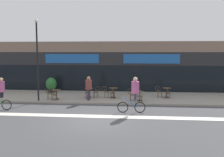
# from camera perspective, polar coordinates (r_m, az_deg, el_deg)

# --- Properties ---
(ground_plane) EXTENTS (120.00, 120.00, 0.00)m
(ground_plane) POSITION_cam_1_polar(r_m,az_deg,el_deg) (14.53, -4.11, -9.25)
(ground_plane) COLOR #424244
(sidewalk_slab) EXTENTS (40.00, 5.50, 0.12)m
(sidewalk_slab) POSITION_cam_1_polar(r_m,az_deg,el_deg) (21.53, -0.90, -4.05)
(sidewalk_slab) COLOR gray
(sidewalk_slab) RESTS_ON ground
(storefront_facade) EXTENTS (40.00, 4.06, 4.69)m
(storefront_facade) POSITION_cam_1_polar(r_m,az_deg,el_deg) (25.93, 0.24, 2.74)
(storefront_facade) COLOR #7F6656
(storefront_facade) RESTS_ON ground
(bike_lane_stripe) EXTENTS (36.00, 0.70, 0.01)m
(bike_lane_stripe) POSITION_cam_1_polar(r_m,az_deg,el_deg) (15.56, -3.44, -8.20)
(bike_lane_stripe) COLOR silver
(bike_lane_stripe) RESTS_ON ground
(bistro_table_0) EXTENTS (0.65, 0.65, 0.73)m
(bistro_table_0) POSITION_cam_1_polar(r_m,az_deg,el_deg) (20.61, -11.95, -3.01)
(bistro_table_0) COLOR black
(bistro_table_0) RESTS_ON sidewalk_slab
(bistro_table_1) EXTENTS (0.70, 0.70, 0.74)m
(bistro_table_1) POSITION_cam_1_polar(r_m,az_deg,el_deg) (21.09, -5.03, -2.67)
(bistro_table_1) COLOR black
(bistro_table_1) RESTS_ON sidewalk_slab
(bistro_table_2) EXTENTS (0.71, 0.71, 0.77)m
(bistro_table_2) POSITION_cam_1_polar(r_m,az_deg,el_deg) (20.93, 0.29, -2.64)
(bistro_table_2) COLOR black
(bistro_table_2) RESTS_ON sidewalk_slab
(bistro_table_3) EXTENTS (0.66, 0.66, 0.71)m
(bistro_table_3) POSITION_cam_1_polar(r_m,az_deg,el_deg) (19.64, 6.07, -3.39)
(bistro_table_3) COLOR black
(bistro_table_3) RESTS_ON sidewalk_slab
(bistro_table_4) EXTENTS (0.68, 0.68, 0.77)m
(bistro_table_4) POSITION_cam_1_polar(r_m,az_deg,el_deg) (21.40, 11.85, -2.60)
(bistro_table_4) COLOR black
(bistro_table_4) RESTS_ON sidewalk_slab
(cafe_chair_0_near) EXTENTS (0.41, 0.58, 0.90)m
(cafe_chair_0_near) POSITION_cam_1_polar(r_m,az_deg,el_deg) (20.02, -12.48, -3.28)
(cafe_chair_0_near) COLOR #4C3823
(cafe_chair_0_near) RESTS_ON sidewalk_slab
(cafe_chair_0_side) EXTENTS (0.60, 0.44, 0.90)m
(cafe_chair_0_side) POSITION_cam_1_polar(r_m,az_deg,el_deg) (20.80, -13.60, -2.97)
(cafe_chair_0_side) COLOR #4C3823
(cafe_chair_0_side) RESTS_ON sidewalk_slab
(cafe_chair_1_near) EXTENTS (0.41, 0.58, 0.90)m
(cafe_chair_1_near) POSITION_cam_1_polar(r_m,az_deg,el_deg) (20.48, -5.35, -2.96)
(cafe_chair_1_near) COLOR #4C3823
(cafe_chair_1_near) RESTS_ON sidewalk_slab
(cafe_chair_1_side) EXTENTS (0.58, 0.42, 0.90)m
(cafe_chair_1_side) POSITION_cam_1_polar(r_m,az_deg,el_deg) (20.98, -3.35, -2.73)
(cafe_chair_1_side) COLOR #4C3823
(cafe_chair_1_side) RESTS_ON sidewalk_slab
(cafe_chair_2_near) EXTENTS (0.40, 0.58, 0.90)m
(cafe_chair_2_near) POSITION_cam_1_polar(r_m,az_deg,el_deg) (20.32, 0.13, -3.01)
(cafe_chair_2_near) COLOR #4C3823
(cafe_chair_2_near) RESTS_ON sidewalk_slab
(cafe_chair_2_side) EXTENTS (0.60, 0.45, 0.90)m
(cafe_chair_2_side) POSITION_cam_1_polar(r_m,az_deg,el_deg) (20.99, -1.41, -2.72)
(cafe_chair_2_side) COLOR #4C3823
(cafe_chair_2_side) RESTS_ON sidewalk_slab
(cafe_chair_3_near) EXTENTS (0.42, 0.59, 0.90)m
(cafe_chair_3_near) POSITION_cam_1_polar(r_m,az_deg,el_deg) (19.02, 6.10, -3.66)
(cafe_chair_3_near) COLOR #4C3823
(cafe_chair_3_near) RESTS_ON sidewalk_slab
(cafe_chair_3_side) EXTENTS (0.60, 0.45, 0.90)m
(cafe_chair_3_side) POSITION_cam_1_polar(r_m,az_deg,el_deg) (19.63, 4.24, -3.34)
(cafe_chair_3_side) COLOR #4C3823
(cafe_chair_3_side) RESTS_ON sidewalk_slab
(cafe_chair_4_near) EXTENTS (0.43, 0.59, 0.90)m
(cafe_chair_4_near) POSITION_cam_1_polar(r_m,az_deg,el_deg) (20.79, 12.02, -2.93)
(cafe_chair_4_near) COLOR #4C3823
(cafe_chair_4_near) RESTS_ON sidewalk_slab
(cafe_chair_4_side) EXTENTS (0.60, 0.45, 0.90)m
(cafe_chair_4_side) POSITION_cam_1_polar(r_m,az_deg,el_deg) (21.35, 10.17, -2.66)
(cafe_chair_4_side) COLOR #4C3823
(cafe_chair_4_side) RESTS_ON sidewalk_slab
(planter_pot) EXTENTS (0.95, 0.95, 1.33)m
(planter_pot) POSITION_cam_1_polar(r_m,az_deg,el_deg) (24.11, -13.09, -1.31)
(planter_pot) COLOR #232326
(planter_pot) RESTS_ON sidewalk_slab
(lamp_post) EXTENTS (0.26, 0.26, 6.01)m
(lamp_post) POSITION_cam_1_polar(r_m,az_deg,el_deg) (20.13, -15.96, 4.97)
(lamp_post) COLOR black
(lamp_post) RESTS_ON sidewalk_slab
(cyclist_0) EXTENTS (1.75, 0.52, 2.24)m
(cyclist_0) POSITION_cam_1_polar(r_m,az_deg,el_deg) (16.22, 4.91, -2.84)
(cyclist_0) COLOR black
(cyclist_0) RESTS_ON ground
(cyclist_1) EXTENTS (1.75, 0.48, 2.12)m
(cyclist_1) POSITION_cam_1_polar(r_m,az_deg,el_deg) (18.38, -23.09, -2.60)
(cyclist_1) COLOR black
(cyclist_1) RESTS_ON ground
(pedestrian_near_end) EXTENTS (0.52, 0.52, 1.80)m
(pedestrian_near_end) POSITION_cam_1_polar(r_m,az_deg,el_deg) (19.75, -5.12, -1.67)
(pedestrian_near_end) COLOR #382D47
(pedestrian_near_end) RESTS_ON sidewalk_slab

